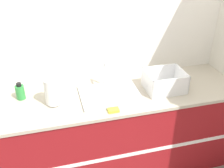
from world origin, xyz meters
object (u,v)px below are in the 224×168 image
object	(u,v)px
sink	(110,93)
dish_rack	(164,83)
paper_towel_roll	(53,91)
bottle_green	(20,92)

from	to	relation	value
sink	dish_rack	world-z (taller)	sink
paper_towel_roll	dish_rack	size ratio (longest dim) A/B	0.69
dish_rack	bottle_green	world-z (taller)	dish_rack
sink	dish_rack	bearing A→B (deg)	-3.44
bottle_green	dish_rack	bearing A→B (deg)	-7.63
bottle_green	paper_towel_roll	bearing A→B (deg)	-29.27
sink	bottle_green	distance (m)	0.79
paper_towel_roll	bottle_green	distance (m)	0.32
sink	bottle_green	size ratio (longest dim) A/B	3.43
dish_rack	bottle_green	distance (m)	1.31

